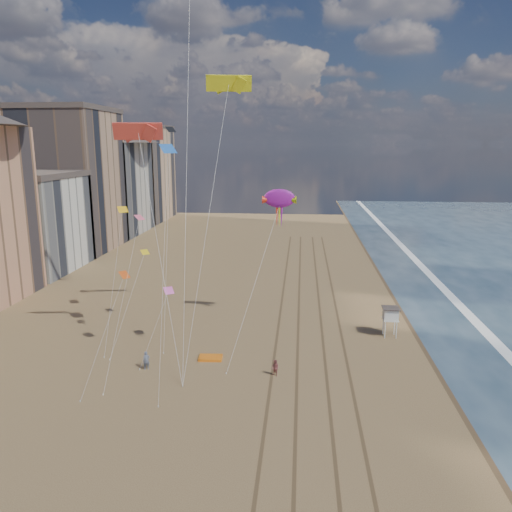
{
  "coord_description": "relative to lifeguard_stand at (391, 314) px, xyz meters",
  "views": [
    {
      "loc": [
        1.34,
        -27.52,
        21.52
      ],
      "look_at": [
        -3.6,
        26.0,
        9.5
      ],
      "focal_mm": 35.0,
      "sensor_mm": 36.0,
      "label": 1
    }
  ],
  "objects": [
    {
      "name": "kite_flyer_a",
      "position": [
        -25.16,
        -11.03,
        -1.73
      ],
      "size": [
        0.8,
        0.71,
        1.84
      ],
      "primitive_type": "imported",
      "rotation": [
        0.0,
        0.0,
        0.52
      ],
      "color": "slate",
      "rests_on": "ground"
    },
    {
      "name": "lifeguard_stand",
      "position": [
        0.0,
        0.0,
        0.0
      ],
      "size": [
        1.9,
        1.9,
        3.44
      ],
      "color": "white",
      "rests_on": "ground"
    },
    {
      "name": "small_kites",
      "position": [
        -26.6,
        -2.98,
        12.12
      ],
      "size": [
        10.27,
        11.3,
        17.61
      ],
      "color": "yellow",
      "rests_on": "ground"
    },
    {
      "name": "grounded_kite",
      "position": [
        -19.35,
        -8.11,
        -2.51
      ],
      "size": [
        2.48,
        1.67,
        0.27
      ],
      "primitive_type": "cube",
      "rotation": [
        0.0,
        0.0,
        0.06
      ],
      "color": "orange",
      "rests_on": "ground"
    },
    {
      "name": "wet_sand",
      "position": [
        7.34,
        12.39,
        -2.65
      ],
      "size": [
        260.0,
        260.0,
        0.0
      ],
      "primitive_type": "plane",
      "color": "#42301E",
      "rests_on": "ground"
    },
    {
      "name": "kite_flyer_b",
      "position": [
        -12.53,
        -11.32,
        -1.84
      ],
      "size": [
        0.99,
        0.96,
        1.61
      ],
      "primitive_type": "imported",
      "rotation": [
        0.0,
        0.0,
        -0.64
      ],
      "color": "#954E4C",
      "rests_on": "ground"
    },
    {
      "name": "tracks",
      "position": [
        -9.11,
        2.39,
        -2.64
      ],
      "size": [
        7.68,
        120.0,
        0.01
      ],
      "color": "brown",
      "rests_on": "ground"
    },
    {
      "name": "ground",
      "position": [
        -11.66,
        -27.61,
        -2.65
      ],
      "size": [
        260.0,
        260.0,
        0.0
      ],
      "primitive_type": "plane",
      "color": "brown",
      "rests_on": "ground"
    },
    {
      "name": "parafoils",
      "position": [
        -22.21,
        -1.55,
        27.87
      ],
      "size": [
        12.57,
        9.83,
        17.08
      ],
      "color": "black",
      "rests_on": "ground"
    },
    {
      "name": "show_kite",
      "position": [
        -12.92,
        2.42,
        12.77
      ],
      "size": [
        4.19,
        7.36,
        20.52
      ],
      "color": "#911694",
      "rests_on": "ground"
    },
    {
      "name": "buildings",
      "position": [
        -57.4,
        37.98,
        10.9
      ],
      "size": [
        34.72,
        131.35,
        29.0
      ],
      "color": "#C6B284",
      "rests_on": "ground"
    },
    {
      "name": "foam",
      "position": [
        11.54,
        12.39,
        -2.65
      ],
      "size": [
        260.0,
        260.0,
        0.0
      ],
      "primitive_type": "plane",
      "color": "white",
      "rests_on": "ground"
    }
  ]
}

